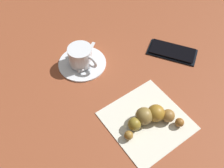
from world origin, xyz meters
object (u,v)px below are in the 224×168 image
Objects in this scene: croissant at (151,117)px; cell_phone at (172,52)px; teaspoon at (84,62)px; sugar_packet at (78,52)px; saucer at (82,63)px; espresso_cup at (81,56)px; napkin at (147,120)px.

croissant reaches higher than cell_phone.
croissant is at bearing -173.00° from teaspoon.
croissant reaches higher than sugar_packet.
croissant reaches higher than teaspoon.
teaspoon is at bearing 65.25° from cell_phone.
saucer is 0.26m from cell_phone.
croissant is at bearing 123.82° from cell_phone.
croissant reaches higher than saucer.
espresso_cup is at bearing 64.69° from cell_phone.
espresso_cup reaches higher than saucer.
espresso_cup reaches higher than napkin.
saucer is at bearing -44.36° from espresso_cup.
sugar_packet reaches higher than saucer.
napkin is (-0.28, -0.02, -0.01)m from sugar_packet.
croissant is 0.24m from cell_phone.
napkin is at bearing -173.63° from teaspoon.
sugar_packet is (0.04, -0.01, -0.02)m from espresso_cup.
saucer is 0.01m from teaspoon.
napkin is 1.25× the size of croissant.
espresso_cup is at bearing 135.64° from saucer.
sugar_packet is (0.04, -0.01, 0.01)m from saucer.
espresso_cup is 0.25m from croissant.
napkin is at bearing -172.56° from espresso_cup.
teaspoon is at bearing -135.07° from espresso_cup.
saucer is at bearing 6.89° from napkin.
napkin is 0.02m from croissant.
teaspoon is 1.88× the size of sugar_packet.
espresso_cup is 0.24m from napkin.
espresso_cup reaches higher than cell_phone.
teaspoon reaches higher than sugar_packet.
espresso_cup is 0.26m from cell_phone.
espresso_cup is at bearing 44.93° from teaspoon.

